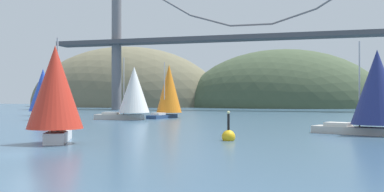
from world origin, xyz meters
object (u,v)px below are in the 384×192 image
object	(u,v)px
sailboat_white_mainsail	(133,92)
channel_buoy	(228,136)
sailboat_blue_spinnaker	(44,91)
sailboat_orange_sail	(169,90)
sailboat_scarlet_sail	(55,90)
sailboat_crimson_sail	(54,89)
sailboat_navy_sail	(375,90)

from	to	relation	value
sailboat_white_mainsail	channel_buoy	world-z (taller)	sailboat_white_mainsail
sailboat_blue_spinnaker	sailboat_orange_sail	xyz separation A→B (m)	(25.75, -1.65, 0.06)
sailboat_scarlet_sail	sailboat_blue_spinnaker	bearing A→B (deg)	125.10
sailboat_scarlet_sail	sailboat_white_mainsail	bearing A→B (deg)	104.09
sailboat_scarlet_sail	sailboat_orange_sail	xyz separation A→B (m)	(-5.74, 43.15, 0.74)
sailboat_scarlet_sail	sailboat_orange_sail	world-z (taller)	sailboat_orange_sail
channel_buoy	sailboat_crimson_sail	bearing A→B (deg)	142.21
sailboat_orange_sail	sailboat_scarlet_sail	bearing A→B (deg)	-82.42
sailboat_navy_sail	sailboat_crimson_sail	bearing A→B (deg)	159.63
sailboat_orange_sail	sailboat_crimson_sail	size ratio (longest dim) A/B	0.95
sailboat_white_mainsail	channel_buoy	distance (m)	35.50
sailboat_orange_sail	channel_buoy	world-z (taller)	sailboat_orange_sail
sailboat_blue_spinnaker	sailboat_navy_sail	bearing A→B (deg)	-28.54
sailboat_white_mainsail	sailboat_crimson_sail	world-z (taller)	sailboat_crimson_sail
sailboat_navy_sail	sailboat_white_mainsail	bearing A→B (deg)	148.57
sailboat_blue_spinnaker	channel_buoy	bearing A→B (deg)	-41.72
sailboat_white_mainsail	sailboat_orange_sail	xyz separation A→B (m)	(2.94, 8.56, 0.39)
sailboat_white_mainsail	channel_buoy	xyz separation A→B (m)	(20.69, -28.57, -3.98)
sailboat_white_mainsail	sailboat_orange_sail	size ratio (longest dim) A/B	1.03
sailboat_white_mainsail	sailboat_orange_sail	distance (m)	9.06
sailboat_crimson_sail	sailboat_scarlet_sail	bearing A→B (deg)	-56.85
sailboat_navy_sail	channel_buoy	distance (m)	15.22
sailboat_scarlet_sail	channel_buoy	world-z (taller)	sailboat_scarlet_sail
sailboat_white_mainsail	sailboat_navy_sail	distance (m)	38.29
sailboat_scarlet_sail	sailboat_crimson_sail	bearing A→B (deg)	123.15
sailboat_blue_spinnaker	channel_buoy	distance (m)	58.43
sailboat_white_mainsail	sailboat_scarlet_sail	distance (m)	35.67
sailboat_white_mainsail	sailboat_crimson_sail	bearing A→B (deg)	-163.15
sailboat_white_mainsail	sailboat_crimson_sail	distance (m)	12.14
sailboat_navy_sail	sailboat_scarlet_sail	bearing A→B (deg)	-148.63
sailboat_white_mainsail	channel_buoy	bearing A→B (deg)	-54.08
sailboat_scarlet_sail	channel_buoy	size ratio (longest dim) A/B	3.08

